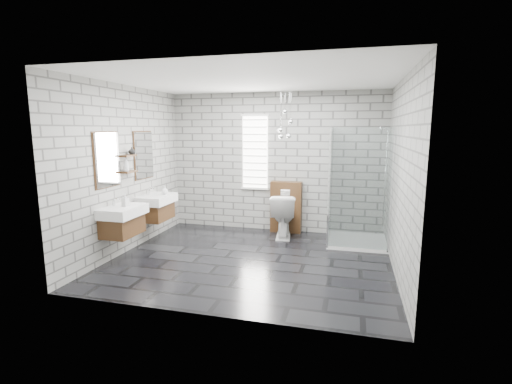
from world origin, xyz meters
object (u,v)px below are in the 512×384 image
at_px(vanity_left, 121,212).
at_px(cistern_panel, 286,207).
at_px(shower_enclosure, 352,217).
at_px(toilet, 283,215).
at_px(vanity_right, 155,200).

xyz_separation_m(vanity_left, cistern_panel, (2.16, 2.21, -0.26)).
distance_m(shower_enclosure, toilet, 1.27).
height_order(vanity_left, shower_enclosure, shower_enclosure).
bearing_deg(toilet, vanity_right, 14.45).
bearing_deg(cistern_panel, vanity_left, -134.24).
bearing_deg(cistern_panel, shower_enclosure, -22.44).
bearing_deg(toilet, cistern_panel, -97.80).
bearing_deg(shower_enclosure, cistern_panel, 157.56).
relative_size(vanity_left, cistern_panel, 1.57).
distance_m(vanity_left, cistern_panel, 3.10).
bearing_deg(toilet, shower_enclosure, 163.15).
xyz_separation_m(vanity_left, toilet, (2.16, 1.90, -0.35)).
height_order(vanity_right, cistern_panel, vanity_right).
bearing_deg(vanity_right, shower_enclosure, 11.32).
bearing_deg(vanity_left, toilet, 41.34).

